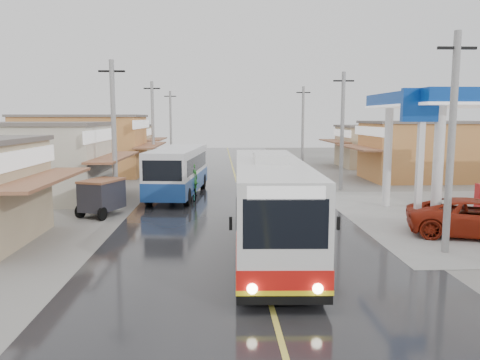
{
  "coord_description": "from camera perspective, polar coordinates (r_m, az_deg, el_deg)",
  "views": [
    {
      "loc": [
        -1.37,
        -16.48,
        5.0
      ],
      "look_at": [
        -0.43,
        4.27,
        2.2
      ],
      "focal_mm": 35.0,
      "sensor_mm": 36.0,
      "label": 1
    }
  ],
  "objects": [
    {
      "name": "ground",
      "position": [
        17.28,
        2.09,
        -9.14
      ],
      "size": [
        120.0,
        120.0,
        0.0
      ],
      "primitive_type": "plane",
      "color": "slate",
      "rests_on": "ground"
    },
    {
      "name": "road",
      "position": [
        31.9,
        -0.1,
        -1.31
      ],
      "size": [
        12.0,
        90.0,
        0.02
      ],
      "primitive_type": "cube",
      "color": "black",
      "rests_on": "ground"
    },
    {
      "name": "centre_line",
      "position": [
        31.9,
        -0.1,
        -1.29
      ],
      "size": [
        0.15,
        90.0,
        0.01
      ],
      "primitive_type": "cube",
      "color": "#D8CC4C",
      "rests_on": "road"
    },
    {
      "name": "shopfronts_left",
      "position": [
        36.73,
        -21.03,
        -0.65
      ],
      "size": [
        11.0,
        44.0,
        5.2
      ],
      "primitive_type": null,
      "color": "tan",
      "rests_on": "ground"
    },
    {
      "name": "shopfronts_right",
      "position": [
        33.23,
        26.97,
        -1.81
      ],
      "size": [
        11.0,
        44.0,
        4.8
      ],
      "primitive_type": null,
      "color": "beige",
      "rests_on": "ground"
    },
    {
      "name": "utility_poles_left",
      "position": [
        33.34,
        -12.29,
        -1.12
      ],
      "size": [
        1.6,
        50.0,
        8.0
      ],
      "primitive_type": null,
      "color": "gray",
      "rests_on": "ground"
    },
    {
      "name": "utility_poles_right",
      "position": [
        32.96,
        12.15,
        -1.22
      ],
      "size": [
        1.6,
        36.0,
        8.0
      ],
      "primitive_type": null,
      "color": "gray",
      "rests_on": "ground"
    },
    {
      "name": "coach_bus",
      "position": [
        17.44,
        3.59,
        -2.99
      ],
      "size": [
        3.07,
        11.86,
        3.67
      ],
      "rotation": [
        0.0,
        0.0,
        -0.04
      ],
      "color": "silver",
      "rests_on": "road"
    },
    {
      "name": "second_bus",
      "position": [
        29.77,
        -7.53,
        1.14
      ],
      "size": [
        3.41,
        9.39,
        3.05
      ],
      "rotation": [
        0.0,
        0.0,
        -0.1
      ],
      "color": "silver",
      "rests_on": "road"
    },
    {
      "name": "jeepney",
      "position": [
        22.08,
        27.04,
        -4.15
      ],
      "size": [
        6.23,
        4.21,
        1.59
      ],
      "primitive_type": "imported",
      "rotation": [
        0.0,
        0.0,
        1.27
      ],
      "color": "#9B230F",
      "rests_on": "ground"
    },
    {
      "name": "cyclist",
      "position": [
        28.56,
        -5.79,
        -0.94
      ],
      "size": [
        1.19,
        2.19,
        2.24
      ],
      "rotation": [
        0.0,
        0.0,
        0.24
      ],
      "color": "black",
      "rests_on": "ground"
    },
    {
      "name": "tricycle_near",
      "position": [
        24.76,
        -16.51,
        -1.78
      ],
      "size": [
        2.29,
        2.82,
        1.87
      ],
      "rotation": [
        0.0,
        0.0,
        -0.36
      ],
      "color": "#26262D",
      "rests_on": "ground"
    }
  ]
}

